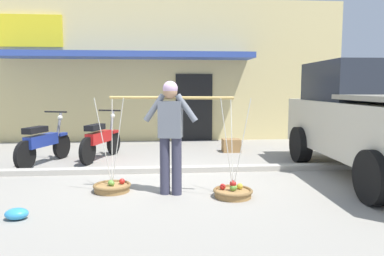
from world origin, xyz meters
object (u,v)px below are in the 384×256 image
at_px(plastic_litter_bag, 17,214).
at_px(motorcycle_nearest_shop, 43,143).
at_px(motorcycle_second_in_row, 101,139).
at_px(fruit_basket_left_side, 112,186).
at_px(fruit_basket_right_side, 233,192).
at_px(parked_truck, 379,119).
at_px(fruit_vendor, 171,130).
at_px(wooden_crate, 231,145).

bearing_deg(plastic_litter_bag, motorcycle_nearest_shop, 101.64).
bearing_deg(motorcycle_second_in_row, motorcycle_nearest_shop, -159.97).
bearing_deg(fruit_basket_left_side, motorcycle_second_in_row, 102.58).
xyz_separation_m(fruit_basket_right_side, parked_truck, (2.86, 1.06, 0.95)).
bearing_deg(fruit_basket_right_side, motorcycle_second_in_row, 128.10).
relative_size(fruit_vendor, fruit_basket_left_side, 1.25).
bearing_deg(parked_truck, fruit_basket_right_side, -159.69).
bearing_deg(motorcycle_second_in_row, parked_truck, -20.67).
bearing_deg(parked_truck, fruit_basket_left_side, -172.58).
bearing_deg(motorcycle_nearest_shop, wooden_crate, 15.28).
bearing_deg(motorcycle_second_in_row, wooden_crate, 13.52).
bearing_deg(plastic_litter_bag, fruit_basket_right_side, 13.74).
height_order(motorcycle_nearest_shop, parked_truck, parked_truck).
height_order(motorcycle_second_in_row, wooden_crate, motorcycle_second_in_row).
xyz_separation_m(fruit_vendor, motorcycle_nearest_shop, (-2.59, 2.41, -0.53)).
xyz_separation_m(plastic_litter_bag, wooden_crate, (3.51, 4.46, 0.09)).
height_order(motorcycle_second_in_row, parked_truck, parked_truck).
relative_size(motorcycle_nearest_shop, parked_truck, 0.37).
bearing_deg(wooden_crate, fruit_basket_right_side, -100.65).
relative_size(parked_truck, plastic_litter_bag, 17.02).
distance_m(fruit_basket_left_side, fruit_basket_right_side, 1.86).
xyz_separation_m(parked_truck, wooden_crate, (-2.15, 2.72, -0.87)).
relative_size(fruit_basket_left_side, wooden_crate, 3.30).
xyz_separation_m(fruit_basket_left_side, parked_truck, (4.66, 0.61, 0.95)).
bearing_deg(fruit_vendor, motorcycle_nearest_shop, 137.05).
height_order(fruit_basket_right_side, parked_truck, parked_truck).
distance_m(motorcycle_nearest_shop, motorcycle_second_in_row, 1.18).
bearing_deg(fruit_vendor, fruit_basket_left_side, 165.78).
height_order(fruit_basket_left_side, fruit_basket_right_side, same).
bearing_deg(fruit_basket_left_side, fruit_basket_right_side, -14.06).
distance_m(parked_truck, wooden_crate, 3.57).
height_order(parked_truck, plastic_litter_bag, parked_truck).
xyz_separation_m(motorcycle_nearest_shop, wooden_crate, (4.20, 1.15, -0.29)).
distance_m(fruit_basket_left_side, motorcycle_nearest_shop, 2.78).
bearing_deg(fruit_basket_left_side, motorcycle_nearest_shop, 127.73).
xyz_separation_m(fruit_basket_right_side, wooden_crate, (0.71, 3.78, 0.08)).
distance_m(motorcycle_nearest_shop, plastic_litter_bag, 3.41).
bearing_deg(motorcycle_nearest_shop, motorcycle_second_in_row, 20.03).
distance_m(parked_truck, plastic_litter_bag, 6.00).
xyz_separation_m(fruit_basket_right_side, motorcycle_second_in_row, (-2.38, 3.03, 0.37)).
bearing_deg(parked_truck, wooden_crate, 128.32).
height_order(motorcycle_nearest_shop, wooden_crate, motorcycle_nearest_shop).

